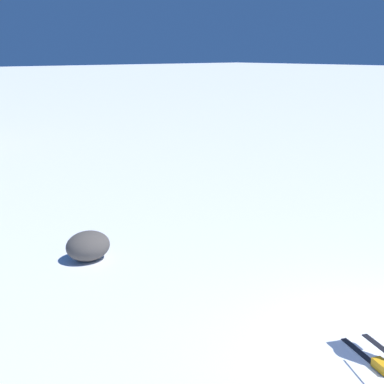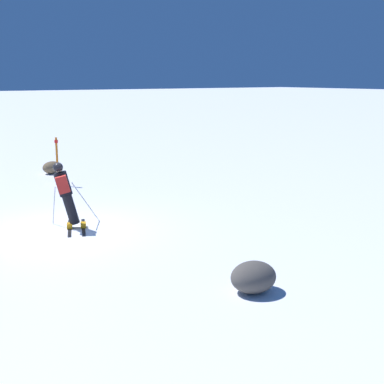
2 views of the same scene
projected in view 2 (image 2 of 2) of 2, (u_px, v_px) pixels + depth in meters
The scene contains 5 objects.
ground_plane at pixel (63, 230), 14.04m from camera, with size 300.00×300.00×0.00m, color white.
skier at pixel (65, 192), 13.95m from camera, with size 1.38×1.75×1.82m.
exposed_boulder_0 at pixel (253, 277), 9.94m from camera, with size 0.90×0.77×0.59m, color #4C4742.
exposed_boulder_1 at pixel (52, 168), 22.18m from camera, with size 0.80×0.68×0.52m, color brown.
trail_marker at pixel (57, 159), 19.62m from camera, with size 0.13×0.13×1.79m.
Camera 2 is at (4.77, 13.09, 3.93)m, focal length 50.00 mm.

